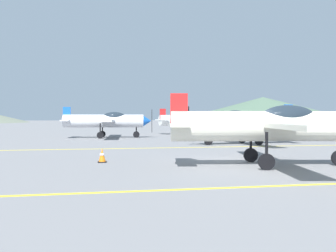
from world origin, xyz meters
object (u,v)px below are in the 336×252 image
object	(u,v)px
car_sedan	(283,127)
traffic_cone_front	(102,156)
airplane_mid	(244,122)
airplane_back	(192,120)
airplane_near	(272,125)
airplane_far	(107,120)

from	to	relation	value
car_sedan	traffic_cone_front	xyz separation A→B (m)	(-18.69, -19.86, -0.56)
airplane_mid	airplane_back	size ratio (longest dim) A/B	1.00
car_sedan	traffic_cone_front	distance (m)	27.28
airplane_near	airplane_mid	world-z (taller)	same
car_sedan	airplane_mid	bearing A→B (deg)	-128.38
airplane_far	traffic_cone_front	world-z (taller)	airplane_far
airplane_far	traffic_cone_front	distance (m)	18.49
airplane_near	traffic_cone_front	xyz separation A→B (m)	(-6.44, 2.31, -1.29)
airplane_far	airplane_back	world-z (taller)	same
airplane_near	airplane_mid	xyz separation A→B (m)	(3.34, 10.91, 0.00)
airplane_far	airplane_mid	bearing A→B (deg)	-47.20
airplane_back	car_sedan	xyz separation A→B (m)	(8.41, -4.95, -0.73)
airplane_back	airplane_near	bearing A→B (deg)	-98.08
airplane_mid	car_sedan	xyz separation A→B (m)	(8.92, 11.26, -0.73)
airplane_near	airplane_far	world-z (taller)	same
airplane_far	airplane_back	size ratio (longest dim) A/B	1.00
airplane_back	car_sedan	bearing A→B (deg)	-30.52
airplane_mid	airplane_far	size ratio (longest dim) A/B	1.00
airplane_mid	airplane_back	world-z (taller)	same
airplane_mid	car_sedan	size ratio (longest dim) A/B	2.07
airplane_near	car_sedan	xyz separation A→B (m)	(12.25, 22.16, -0.73)
car_sedan	traffic_cone_front	bearing A→B (deg)	-133.27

